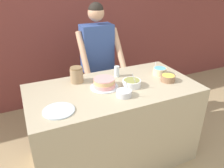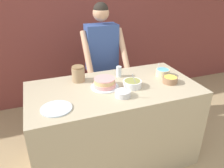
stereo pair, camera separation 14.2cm
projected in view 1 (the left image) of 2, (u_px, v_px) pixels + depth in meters
The scene contains 11 objects.
wall_back at pixel (71, 25), 3.45m from camera, with size 10.00×0.05×2.60m.
counter at pixel (113, 124), 2.48m from camera, with size 1.78×0.91×0.94m.
person_baker at pixel (98, 56), 2.92m from camera, with size 0.56×0.48×1.71m.
cake at pixel (104, 83), 2.24m from camera, with size 0.29×0.29×0.10m.
frosting_bowl_yellow at pixel (168, 78), 2.39m from camera, with size 0.16×0.16×0.07m.
frosting_bowl_white at pixel (124, 93), 2.09m from camera, with size 0.15×0.15×0.18m.
frosting_bowl_blue at pixel (160, 71), 2.55m from camera, with size 0.16×0.16×0.15m.
frosting_bowl_olive at pixel (132, 83), 2.27m from camera, with size 0.19×0.19×0.18m.
drinking_glass at pixel (117, 71), 2.49m from camera, with size 0.06×0.06×0.12m.
ceramic_plate at pixel (59, 111), 1.86m from camera, with size 0.27×0.27×0.01m.
stoneware_jar at pixel (77, 75), 2.35m from camera, with size 0.14×0.14×0.17m.
Camera 1 is at (-0.85, -1.39, 1.96)m, focal length 35.00 mm.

